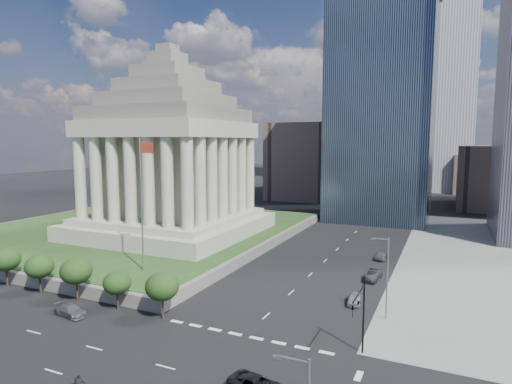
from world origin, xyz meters
The scene contains 15 objects.
ground centered at (0.00, 100.00, 0.00)m, with size 500.00×500.00×0.00m, color black.
plaza_terrace centered at (-45.00, 50.00, 0.90)m, with size 66.00×70.00×1.80m, color #5E5850.
plaza_lawn centered at (-45.00, 50.00, 1.85)m, with size 64.00×68.00×0.10m, color #253D19.
war_memorial centered at (-34.00, 48.00, 21.40)m, with size 34.00×34.00×39.00m, color #A9A58E, non-canonical shape.
flagpole centered at (-21.83, 24.00, 13.11)m, with size 2.52×0.24×20.00m.
tree_row centered at (-35.50, 14.00, 3.00)m, with size 53.00×4.00×6.00m, color black, non-canonical shape.
midrise_glass centered at (2.00, 95.00, 30.00)m, with size 26.00×26.00×60.00m, color black.
building_filler_ne centered at (32.00, 130.00, 10.00)m, with size 20.00×30.00×20.00m, color brown.
building_filler_nw centered at (-30.00, 130.00, 14.00)m, with size 24.00×30.00×28.00m, color brown.
traffic_signal_ne centered at (12.50, 13.70, 5.25)m, with size 0.30×5.74×8.00m.
street_lamp_north centered at (13.33, 25.00, 5.66)m, with size 2.13×0.22×10.00m.
suv_grey centered at (-21.89, 10.06, 0.69)m, with size 4.72×1.92×1.37m, color #4C4F53.
parked_sedan_near centered at (9.00, 28.43, 0.68)m, with size 4.01×1.61×1.37m, color gray.
parked_sedan_mid centered at (9.75, 39.34, 0.79)m, with size 1.67×4.78×1.57m, color black.
parked_sedan_far centered at (9.00, 52.09, 0.76)m, with size 1.80×4.47×1.52m, color #505357.
Camera 1 is at (19.70, -26.30, 21.23)m, focal length 30.00 mm.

